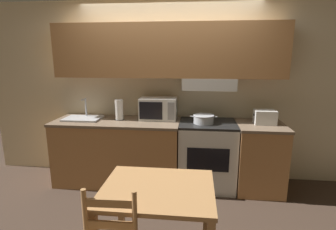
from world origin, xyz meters
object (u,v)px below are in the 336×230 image
at_px(sink_basin, 83,118).
at_px(dining_table, 158,199).
at_px(paper_towel_roll, 119,110).
at_px(microwave, 159,108).
at_px(stove_range, 207,154).
at_px(toaster, 265,117).
at_px(cooking_pot, 204,119).

xyz_separation_m(sink_basin, dining_table, (1.29, -1.48, -0.31)).
distance_m(sink_basin, paper_towel_roll, 0.54).
relative_size(microwave, sink_basin, 1.01).
xyz_separation_m(stove_range, toaster, (0.73, 0.00, 0.55)).
height_order(stove_range, microwave, microwave).
height_order(paper_towel_roll, dining_table, paper_towel_roll).
bearing_deg(microwave, sink_basin, -172.67).
bearing_deg(stove_range, dining_table, -107.27).
bearing_deg(stove_range, cooking_pot, -142.94).
xyz_separation_m(toaster, sink_basin, (-2.48, -0.01, -0.07)).
height_order(microwave, dining_table, microwave).
height_order(toaster, dining_table, toaster).
height_order(cooking_pot, sink_basin, sink_basin).
bearing_deg(cooking_pot, paper_towel_roll, 176.60).
distance_m(stove_range, sink_basin, 1.81).
bearing_deg(paper_towel_roll, cooking_pot, -3.40).
bearing_deg(paper_towel_roll, toaster, -0.60).
height_order(microwave, sink_basin, microwave).
relative_size(stove_range, microwave, 1.81).
xyz_separation_m(microwave, toaster, (1.42, -0.12, -0.06)).
distance_m(toaster, dining_table, 1.96).
height_order(stove_range, toaster, toaster).
distance_m(cooking_pot, toaster, 0.80).
bearing_deg(microwave, toaster, -4.90).
bearing_deg(paper_towel_roll, stove_range, -1.08).
height_order(sink_basin, dining_table, sink_basin).
height_order(toaster, paper_towel_roll, paper_towel_roll).
height_order(cooking_pot, microwave, microwave).
xyz_separation_m(microwave, paper_towel_roll, (-0.54, -0.10, -0.01)).
xyz_separation_m(stove_range, cooking_pot, (-0.06, -0.05, 0.52)).
xyz_separation_m(stove_range, sink_basin, (-1.75, -0.01, 0.48)).
xyz_separation_m(cooking_pot, microwave, (-0.63, 0.17, 0.09)).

